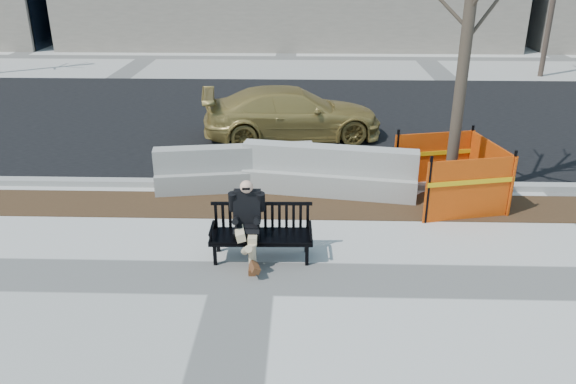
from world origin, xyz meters
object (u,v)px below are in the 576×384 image
object	(u,v)px
bench	(262,258)
tree_fence	(447,202)
jersey_barrier_right	(329,192)
sedan	(292,138)
jersey_barrier_left	(236,188)
seated_man	(248,256)

from	to	relation	value
bench	tree_fence	distance (m)	4.13
tree_fence	jersey_barrier_right	bearing A→B (deg)	170.41
sedan	jersey_barrier_left	xyz separation A→B (m)	(-1.09, -3.38, 0.00)
bench	jersey_barrier_left	xyz separation A→B (m)	(-0.74, 2.85, 0.00)
seated_man	sedan	world-z (taller)	sedan
bench	jersey_barrier_left	world-z (taller)	jersey_barrier_left
bench	jersey_barrier_left	size ratio (longest dim) A/B	0.51
jersey_barrier_left	sedan	bearing A→B (deg)	63.19
jersey_barrier_right	sedan	bearing A→B (deg)	112.13
bench	jersey_barrier_left	bearing A→B (deg)	103.24
tree_fence	sedan	distance (m)	5.01
tree_fence	seated_man	bearing A→B (deg)	-148.42
sedan	jersey_barrier_left	world-z (taller)	sedan
jersey_barrier_left	jersey_barrier_right	world-z (taller)	jersey_barrier_right
bench	sedan	size ratio (longest dim) A/B	0.36
jersey_barrier_left	jersey_barrier_right	xyz separation A→B (m)	(1.90, -0.18, 0.00)
bench	jersey_barrier_right	bearing A→B (deg)	65.24
seated_man	jersey_barrier_left	size ratio (longest dim) A/B	0.40
sedan	jersey_barrier_right	distance (m)	3.65
seated_man	bench	bearing A→B (deg)	-11.36
jersey_barrier_left	jersey_barrier_right	distance (m)	1.91
seated_man	jersey_barrier_left	xyz separation A→B (m)	(-0.52, 2.81, 0.00)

